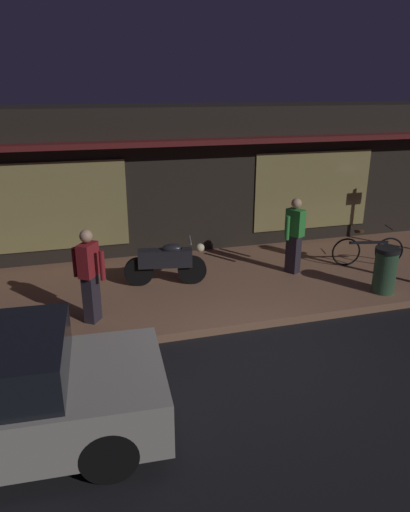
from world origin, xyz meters
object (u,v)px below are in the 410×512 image
at_px(bicycle_parked, 368,250).
at_px(person_bystander, 294,234).
at_px(motorcycle, 167,262).
at_px(trash_bin, 385,270).
at_px(person_photographer, 89,274).

xyz_separation_m(bicycle_parked, person_bystander, (-1.83, 0.08, 0.52)).
xyz_separation_m(motorcycle, person_bystander, (2.80, -0.08, 0.38)).
relative_size(motorcycle, bicycle_parked, 1.04).
distance_m(motorcycle, bicycle_parked, 4.64).
distance_m(bicycle_parked, person_bystander, 1.91).
bearing_deg(person_bystander, trash_bin, -49.19).
height_order(bicycle_parked, person_photographer, person_photographer).
height_order(motorcycle, bicycle_parked, motorcycle).
distance_m(person_photographer, person_bystander, 4.54).
xyz_separation_m(person_bystander, trash_bin, (1.28, -1.48, -0.41)).
height_order(motorcycle, person_photographer, person_photographer).
bearing_deg(person_photographer, person_bystander, 14.82).
bearing_deg(person_bystander, bicycle_parked, -2.42).
bearing_deg(motorcycle, trash_bin, -20.96).
bearing_deg(bicycle_parked, motorcycle, 178.00).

